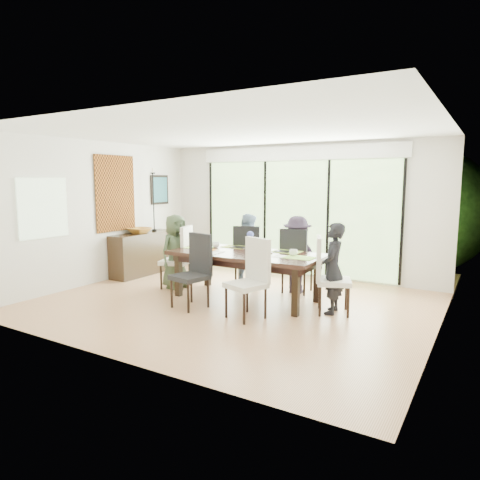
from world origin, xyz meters
The scene contains 62 objects.
floor centered at (0.00, 0.00, -0.01)m, with size 6.00×5.00×0.01m, color #9B623E.
ceiling centered at (0.00, 0.00, 2.71)m, with size 6.00×5.00×0.01m, color white.
wall_back centered at (0.00, 2.51, 1.35)m, with size 6.00×0.02×2.70m, color silver.
wall_front centered at (0.00, -2.51, 1.35)m, with size 6.00×0.02×2.70m, color silver.
wall_left centered at (-3.01, 0.00, 1.35)m, with size 0.02×5.00×2.70m, color beige.
wall_right centered at (3.01, 0.00, 1.35)m, with size 0.02×5.00×2.70m, color silver.
glass_doors centered at (0.00, 2.47, 1.20)m, with size 4.20×0.02×2.30m, color #598C3F.
blinds_header centered at (0.00, 2.46, 2.50)m, with size 4.40×0.06×0.28m, color white.
mullion_a centered at (-2.10, 2.46, 1.20)m, with size 0.05×0.04×2.30m, color black.
mullion_b centered at (-0.70, 2.46, 1.20)m, with size 0.05×0.04×2.30m, color black.
mullion_c centered at (0.70, 2.46, 1.20)m, with size 0.05×0.04×2.30m, color black.
mullion_d centered at (2.10, 2.46, 1.20)m, with size 0.05×0.04×2.30m, color black.
side_window centered at (-2.97, -1.20, 1.50)m, with size 0.02×0.90×1.00m, color #8CAD7F.
deck centered at (0.00, 3.40, -0.05)m, with size 6.00×1.80×0.10m, color brown.
rail_top centered at (0.00, 4.20, 0.55)m, with size 6.00×0.08×0.06m, color brown.
foliage_left centered at (-1.80, 5.20, 1.44)m, with size 3.20×3.20×3.20m, color #14380F.
foliage_mid centered at (0.40, 5.80, 1.80)m, with size 4.00×4.00×4.00m, color #14380F.
foliage_right centered at (2.20, 5.00, 1.26)m, with size 2.80×2.80×2.80m, color #14380F.
foliage_far centered at (-0.60, 6.50, 1.62)m, with size 3.60×3.60×3.60m, color #14380F.
table_top centered at (0.05, 0.35, 0.75)m, with size 2.51×1.15×0.06m, color black.
table_apron centered at (0.05, 0.35, 0.66)m, with size 2.30×0.94×0.10m, color black.
table_leg_fl centered at (-1.03, -0.08, 0.36)m, with size 0.09×0.09×0.72m, color black.
table_leg_fr centered at (1.13, -0.08, 0.36)m, with size 0.09×0.09×0.72m, color black.
table_leg_bl centered at (-1.03, 0.78, 0.36)m, with size 0.09×0.09×0.72m, color black.
table_leg_br centered at (1.13, 0.78, 0.36)m, with size 0.09×0.09×0.72m, color black.
chair_left_end centered at (-1.45, 0.35, 0.58)m, with size 0.48×0.48×1.15m, color silver, non-canonical shape.
chair_right_end centered at (1.55, 0.35, 0.58)m, with size 0.48×0.48×1.15m, color silver, non-canonical shape.
chair_far_left centered at (-0.40, 1.20, 0.58)m, with size 0.48×0.48×1.15m, color black, non-canonical shape.
chair_far_right centered at (0.60, 1.20, 0.58)m, with size 0.48×0.48×1.15m, color black, non-canonical shape.
chair_near_left centered at (-0.45, -0.52, 0.58)m, with size 0.48×0.48×1.15m, color black, non-canonical shape.
chair_near_right centered at (0.55, -0.52, 0.58)m, with size 0.48×0.48×1.15m, color silver, non-canonical shape.
person_left_end centered at (-1.43, 0.35, 0.68)m, with size 0.63×0.40×1.35m, color #394930.
person_right_end centered at (1.53, 0.35, 0.68)m, with size 0.63×0.40×1.35m, color black.
person_far_left centered at (-0.40, 1.18, 0.68)m, with size 0.63×0.40×1.35m, color #7B94B1.
person_far_right centered at (0.60, 1.18, 0.68)m, with size 0.63×0.40×1.35m, color #271D2C.
placemat_left centered at (-0.90, 0.35, 0.79)m, with size 0.46×0.34×0.01m, color #8CBF44.
placemat_right centered at (1.00, 0.35, 0.79)m, with size 0.46×0.34×0.01m, color #82B741.
placemat_far_l centered at (-0.40, 0.75, 0.79)m, with size 0.46×0.34×0.01m, color #8D9F38.
placemat_far_r centered at (0.60, 0.75, 0.79)m, with size 0.46×0.34×0.01m, color #93B942.
placemat_paper centered at (-0.50, 0.05, 0.79)m, with size 0.46×0.34×0.01m, color white.
tablet_far_l centered at (-0.30, 0.70, 0.80)m, with size 0.27×0.19×0.01m, color black.
tablet_far_r centered at (0.55, 0.70, 0.80)m, with size 0.25×0.18×0.01m, color black.
papers centered at (0.75, 0.30, 0.79)m, with size 0.31×0.23×0.00m, color white.
platter_base centered at (-0.50, 0.05, 0.80)m, with size 0.27×0.27×0.03m, color white.
platter_snacks centered at (-0.50, 0.05, 0.82)m, with size 0.21×0.21×0.01m, color #CA6B17.
vase centered at (0.10, 0.40, 0.85)m, with size 0.08×0.08×0.13m, color silver.
hyacinth_stems centered at (0.10, 0.40, 0.97)m, with size 0.04×0.04×0.17m, color #337226.
hyacinth_blooms centered at (0.10, 0.40, 1.08)m, with size 0.12×0.12×0.12m, color #4651B0.
laptop centered at (-0.80, 0.25, 0.80)m, with size 0.35×0.22×0.03m, color silver.
cup_a centered at (-0.65, 0.50, 0.84)m, with size 0.13×0.13×0.10m, color white.
cup_b centered at (0.20, 0.25, 0.83)m, with size 0.10×0.10×0.10m, color white.
cup_c centered at (0.85, 0.45, 0.84)m, with size 0.13×0.13×0.10m, color white.
book centered at (0.30, 0.40, 0.79)m, with size 0.17×0.23×0.02m, color white.
sideboard centered at (-2.76, 0.91, 0.44)m, with size 0.44×1.56×0.87m, color black.
bowl centered at (-2.76, 0.81, 0.93)m, with size 0.46×0.46×0.11m, color #905D1F.
candlestick_base centered at (-2.76, 1.26, 0.89)m, with size 0.10×0.10×0.04m, color black.
candlestick_shaft centered at (-2.76, 1.26, 1.51)m, with size 0.02×0.02×1.22m, color black.
candlestick_pan centered at (-2.76, 1.26, 2.11)m, with size 0.10×0.10×0.03m, color black.
candle centered at (-2.76, 1.26, 2.17)m, with size 0.03×0.03×0.10m, color silver.
tapestry centered at (-2.97, 0.40, 1.70)m, with size 0.02×1.00×1.50m, color #8D4514.
art_frame centered at (-2.97, 1.70, 1.75)m, with size 0.03×0.55×0.65m, color black.
art_canvas centered at (-2.95, 1.70, 1.75)m, with size 0.01×0.45×0.55m, color #1C4D5A.
Camera 1 is at (3.52, -5.64, 1.96)m, focal length 32.00 mm.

